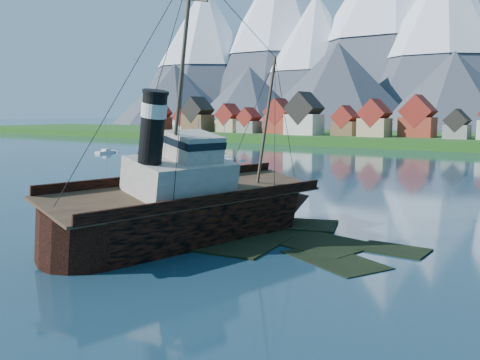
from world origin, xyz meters
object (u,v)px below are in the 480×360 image
Objects in this scene: tugboat_wreck at (198,204)px; sailboat_a at (199,183)px; sailboat_c at (225,160)px; sailboat_b at (106,152)px.

sailboat_a is at bearing 140.57° from tugboat_wreck.
tugboat_wreck is 3.09× the size of sailboat_c.
tugboat_wreck is 112.25m from sailboat_b.
sailboat_b is at bearing 154.84° from tugboat_wreck.
sailboat_a is 1.10× the size of sailboat_c.
sailboat_c is (-23.14, 38.29, -0.02)m from sailboat_a.
sailboat_a reaches higher than sailboat_c.
tugboat_wreck is 38.38m from sailboat_a.
sailboat_a is at bearing -114.84° from sailboat_c.
sailboat_a is 44.74m from sailboat_c.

